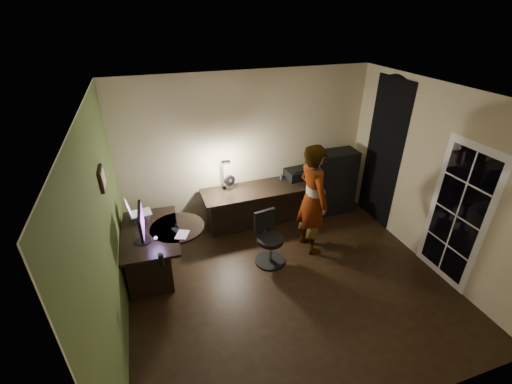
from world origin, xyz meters
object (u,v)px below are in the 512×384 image
object	(u,v)px
monitor	(141,230)
person	(313,200)
office_chair	(270,240)
desk_left	(153,252)
cabinet	(332,182)
desk_right	(256,207)

from	to	relation	value
monitor	person	world-z (taller)	person
office_chair	person	size ratio (longest dim) A/B	0.46
office_chair	person	distance (m)	0.91
desk_left	person	world-z (taller)	person
desk_left	office_chair	world-z (taller)	office_chair
cabinet	monitor	world-z (taller)	cabinet
monitor	office_chair	size ratio (longest dim) A/B	0.66
person	cabinet	bearing A→B (deg)	-49.88
desk_left	monitor	size ratio (longest dim) A/B	2.30
desk_left	person	distance (m)	2.56
office_chair	cabinet	bearing A→B (deg)	22.88
desk_left	desk_right	world-z (taller)	desk_left
person	monitor	bearing A→B (deg)	85.14
cabinet	monitor	xyz separation A→B (m)	(-3.49, -0.96, 0.30)
desk_right	cabinet	xyz separation A→B (m)	(1.52, -0.02, 0.26)
desk_right	desk_left	bearing A→B (deg)	-158.78
desk_left	monitor	bearing A→B (deg)	-111.13
monitor	office_chair	xyz separation A→B (m)	(1.83, -0.13, -0.50)
desk_right	cabinet	bearing A→B (deg)	-1.82
cabinet	office_chair	world-z (taller)	cabinet
person	office_chair	bearing A→B (deg)	96.16
desk_right	cabinet	world-z (taller)	cabinet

